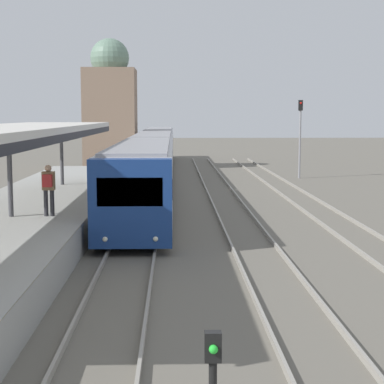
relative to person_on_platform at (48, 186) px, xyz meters
The scene contains 5 objects.
platform_canopy 2.14m from the person_on_platform, behind, with size 4.00×24.06×2.90m.
person_on_platform is the anchor object (origin of this frame).
train_near 21.92m from the person_on_platform, 82.82° to the left, with size 2.53×46.97×3.07m.
signal_mast_far 25.73m from the person_on_platform, 60.71° to the left, with size 0.28×0.29×5.27m.
distant_domed_building 30.34m from the person_on_platform, 91.70° to the left, with size 4.00×4.00×10.19m.
Camera 1 is at (1.30, -1.45, 4.25)m, focal length 60.00 mm.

